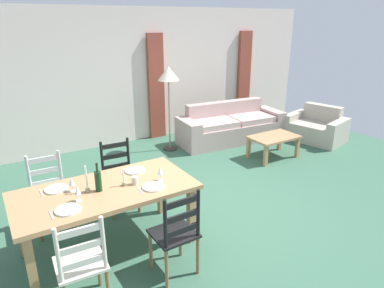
{
  "coord_description": "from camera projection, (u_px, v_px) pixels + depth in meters",
  "views": [
    {
      "loc": [
        -2.44,
        -3.43,
        2.47
      ],
      "look_at": [
        0.07,
        0.59,
        0.75
      ],
      "focal_mm": 32.44,
      "sensor_mm": 36.0,
      "label": 1
    }
  ],
  "objects": [
    {
      "name": "ground_plane",
      "position": [
        210.0,
        209.0,
        4.79
      ],
      "size": [
        9.6,
        9.6,
        0.02
      ],
      "primitive_type": "cube",
      "color": "#38624B"
    },
    {
      "name": "wall_far",
      "position": [
        118.0,
        78.0,
        6.96
      ],
      "size": [
        9.6,
        0.16,
        2.7
      ],
      "primitive_type": "cube",
      "color": "beige",
      "rests_on": "ground_plane"
    },
    {
      "name": "curtain_panel_left",
      "position": [
        156.0,
        87.0,
        7.32
      ],
      "size": [
        0.35,
        0.08,
        2.2
      ],
      "primitive_type": "cube",
      "color": "brown",
      "rests_on": "ground_plane"
    },
    {
      "name": "curtain_panel_right",
      "position": [
        244.0,
        78.0,
        8.52
      ],
      "size": [
        0.35,
        0.08,
        2.2
      ],
      "primitive_type": "cube",
      "color": "brown",
      "rests_on": "ground_plane"
    },
    {
      "name": "dining_table",
      "position": [
        106.0,
        196.0,
        3.75
      ],
      "size": [
        1.9,
        0.96,
        0.75
      ],
      "color": "tan",
      "rests_on": "ground_plane"
    },
    {
      "name": "dining_chair_near_left",
      "position": [
        81.0,
        264.0,
        2.98
      ],
      "size": [
        0.44,
        0.42,
        0.96
      ],
      "color": "beige",
      "rests_on": "ground_plane"
    },
    {
      "name": "dining_chair_near_right",
      "position": [
        176.0,
        233.0,
        3.41
      ],
      "size": [
        0.43,
        0.41,
        0.96
      ],
      "color": "black",
      "rests_on": "ground_plane"
    },
    {
      "name": "dining_chair_far_left",
      "position": [
        49.0,
        193.0,
        4.19
      ],
      "size": [
        0.43,
        0.41,
        0.96
      ],
      "color": "silver",
      "rests_on": "ground_plane"
    },
    {
      "name": "dining_chair_far_right",
      "position": [
        119.0,
        176.0,
        4.64
      ],
      "size": [
        0.45,
        0.43,
        0.96
      ],
      "color": "black",
      "rests_on": "ground_plane"
    },
    {
      "name": "dinner_plate_near_left",
      "position": [
        68.0,
        210.0,
        3.29
      ],
      "size": [
        0.24,
        0.24,
        0.02
      ],
      "primitive_type": "cylinder",
      "color": "white",
      "rests_on": "dining_table"
    },
    {
      "name": "fork_near_left",
      "position": [
        51.0,
        215.0,
        3.22
      ],
      "size": [
        0.02,
        0.17,
        0.01
      ],
      "primitive_type": "cube",
      "rotation": [
        0.0,
        0.0,
        -0.0
      ],
      "color": "silver",
      "rests_on": "dining_table"
    },
    {
      "name": "dinner_plate_near_right",
      "position": [
        153.0,
        187.0,
        3.74
      ],
      "size": [
        0.24,
        0.24,
        0.02
      ],
      "primitive_type": "cylinder",
      "color": "white",
      "rests_on": "dining_table"
    },
    {
      "name": "fork_near_right",
      "position": [
        141.0,
        191.0,
        3.67
      ],
      "size": [
        0.03,
        0.17,
        0.01
      ],
      "primitive_type": "cube",
      "rotation": [
        0.0,
        0.0,
        -0.06
      ],
      "color": "silver",
      "rests_on": "dining_table"
    },
    {
      "name": "dinner_plate_far_left",
      "position": [
        56.0,
        189.0,
        3.69
      ],
      "size": [
        0.24,
        0.24,
        0.02
      ],
      "primitive_type": "cylinder",
      "color": "white",
      "rests_on": "dining_table"
    },
    {
      "name": "fork_far_left",
      "position": [
        41.0,
        193.0,
        3.61
      ],
      "size": [
        0.02,
        0.17,
        0.01
      ],
      "primitive_type": "cube",
      "rotation": [
        0.0,
        0.0,
        0.01
      ],
      "color": "silver",
      "rests_on": "dining_table"
    },
    {
      "name": "dinner_plate_far_right",
      "position": [
        135.0,
        171.0,
        4.14
      ],
      "size": [
        0.24,
        0.24,
        0.02
      ],
      "primitive_type": "cylinder",
      "color": "white",
      "rests_on": "dining_table"
    },
    {
      "name": "fork_far_right",
      "position": [
        123.0,
        174.0,
        4.06
      ],
      "size": [
        0.03,
        0.17,
        0.01
      ],
      "primitive_type": "cube",
      "rotation": [
        0.0,
        0.0,
        -0.06
      ],
      "color": "silver",
      "rests_on": "dining_table"
    },
    {
      "name": "wine_bottle",
      "position": [
        98.0,
        181.0,
        3.63
      ],
      "size": [
        0.07,
        0.07,
        0.32
      ],
      "color": "#143819",
      "rests_on": "dining_table"
    },
    {
      "name": "wine_glass_near_left",
      "position": [
        78.0,
        191.0,
        3.43
      ],
      "size": [
        0.06,
        0.06,
        0.16
      ],
      "color": "white",
      "rests_on": "dining_table"
    },
    {
      "name": "wine_glass_near_right",
      "position": [
        160.0,
        171.0,
        3.87
      ],
      "size": [
        0.06,
        0.06,
        0.16
      ],
      "color": "white",
      "rests_on": "dining_table"
    },
    {
      "name": "wine_glass_far_left",
      "position": [
        72.0,
        182.0,
        3.62
      ],
      "size": [
        0.06,
        0.06,
        0.16
      ],
      "color": "white",
      "rests_on": "dining_table"
    },
    {
      "name": "coffee_cup_primary",
      "position": [
        135.0,
        181.0,
        3.8
      ],
      "size": [
        0.07,
        0.07,
        0.09
      ],
      "primitive_type": "cylinder",
      "color": "beige",
      "rests_on": "dining_table"
    },
    {
      "name": "candle_tall",
      "position": [
        87.0,
        185.0,
        3.61
      ],
      "size": [
        0.05,
        0.05,
        0.3
      ],
      "color": "#998C66",
      "rests_on": "dining_table"
    },
    {
      "name": "candle_short",
      "position": [
        124.0,
        181.0,
        3.77
      ],
      "size": [
        0.05,
        0.05,
        0.2
      ],
      "color": "#998C66",
      "rests_on": "dining_table"
    },
    {
      "name": "couch",
      "position": [
        230.0,
        127.0,
        7.39
      ],
      "size": [
        2.35,
        1.02,
        0.8
      ],
      "color": "#BD9D96",
      "rests_on": "ground_plane"
    },
    {
      "name": "coffee_table",
      "position": [
        274.0,
        139.0,
        6.43
      ],
      "size": [
        0.9,
        0.56,
        0.42
      ],
      "color": "tan",
      "rests_on": "ground_plane"
    },
    {
      "name": "armchair_upholstered",
      "position": [
        316.0,
        128.0,
        7.45
      ],
      "size": [
        1.05,
        1.31,
        0.72
      ],
      "color": "#B3A998",
      "rests_on": "ground_plane"
    },
    {
      "name": "standing_lamp",
      "position": [
        169.0,
        79.0,
        6.48
      ],
      "size": [
        0.4,
        0.4,
        1.64
      ],
      "color": "#332D28",
      "rests_on": "ground_plane"
    }
  ]
}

